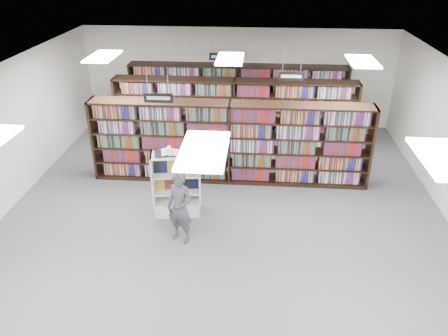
# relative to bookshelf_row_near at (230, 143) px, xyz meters

# --- Properties ---
(floor) EXTENTS (12.00, 12.00, 0.00)m
(floor) POSITION_rel_bookshelf_row_near_xyz_m (0.00, -2.00, -1.05)
(floor) COLOR #525257
(floor) RESTS_ON ground
(ceiling) EXTENTS (10.00, 12.00, 0.10)m
(ceiling) POSITION_rel_bookshelf_row_near_xyz_m (0.00, -2.00, 2.15)
(ceiling) COLOR white
(ceiling) RESTS_ON wall_back
(wall_back) EXTENTS (10.00, 0.10, 3.20)m
(wall_back) POSITION_rel_bookshelf_row_near_xyz_m (0.00, 4.00, 0.55)
(wall_back) COLOR white
(wall_back) RESTS_ON ground
(bookshelf_row_near) EXTENTS (7.00, 0.60, 2.10)m
(bookshelf_row_near) POSITION_rel_bookshelf_row_near_xyz_m (0.00, 0.00, 0.00)
(bookshelf_row_near) COLOR black
(bookshelf_row_near) RESTS_ON floor
(bookshelf_row_mid) EXTENTS (7.00, 0.60, 2.10)m
(bookshelf_row_mid) POSITION_rel_bookshelf_row_near_xyz_m (0.00, 2.00, 0.00)
(bookshelf_row_mid) COLOR black
(bookshelf_row_mid) RESTS_ON floor
(bookshelf_row_far) EXTENTS (7.00, 0.60, 2.10)m
(bookshelf_row_far) POSITION_rel_bookshelf_row_near_xyz_m (0.00, 3.70, 0.00)
(bookshelf_row_far) COLOR black
(bookshelf_row_far) RESTS_ON floor
(aisle_sign_left) EXTENTS (0.65, 0.02, 0.80)m
(aisle_sign_left) POSITION_rel_bookshelf_row_near_xyz_m (-1.50, -1.00, 1.48)
(aisle_sign_left) COLOR #B2B2B7
(aisle_sign_left) RESTS_ON ceiling
(aisle_sign_right) EXTENTS (0.65, 0.02, 0.80)m
(aisle_sign_right) POSITION_rel_bookshelf_row_near_xyz_m (1.50, 1.00, 1.48)
(aisle_sign_right) COLOR #B2B2B7
(aisle_sign_right) RESTS_ON ceiling
(aisle_sign_center) EXTENTS (0.65, 0.02, 0.80)m
(aisle_sign_center) POSITION_rel_bookshelf_row_near_xyz_m (-0.50, 3.00, 1.48)
(aisle_sign_center) COLOR #B2B2B7
(aisle_sign_center) RESTS_ON ceiling
(troffer_front_center) EXTENTS (0.60, 1.20, 0.04)m
(troffer_front_center) POSITION_rel_bookshelf_row_near_xyz_m (0.00, -5.00, 2.11)
(troffer_front_center) COLOR white
(troffer_front_center) RESTS_ON ceiling
(troffer_front_right) EXTENTS (0.60, 1.20, 0.04)m
(troffer_front_right) POSITION_rel_bookshelf_row_near_xyz_m (3.00, -5.00, 2.11)
(troffer_front_right) COLOR white
(troffer_front_right) RESTS_ON ceiling
(troffer_back_left) EXTENTS (0.60, 1.20, 0.04)m
(troffer_back_left) POSITION_rel_bookshelf_row_near_xyz_m (-3.00, 0.00, 2.11)
(troffer_back_left) COLOR white
(troffer_back_left) RESTS_ON ceiling
(troffer_back_center) EXTENTS (0.60, 1.20, 0.04)m
(troffer_back_center) POSITION_rel_bookshelf_row_near_xyz_m (0.00, 0.00, 2.11)
(troffer_back_center) COLOR white
(troffer_back_center) RESTS_ON ceiling
(troffer_back_right) EXTENTS (0.60, 1.20, 0.04)m
(troffer_back_right) POSITION_rel_bookshelf_row_near_xyz_m (3.00, 0.00, 2.11)
(troffer_back_right) COLOR white
(troffer_back_right) RESTS_ON ceiling
(endcap_display) EXTENTS (1.13, 0.67, 1.49)m
(endcap_display) POSITION_rel_bookshelf_row_near_xyz_m (-1.07, -1.65, -0.55)
(endcap_display) COLOR silver
(endcap_display) RESTS_ON floor
(open_book) EXTENTS (0.77, 0.56, 0.13)m
(open_book) POSITION_rel_bookshelf_row_near_xyz_m (-1.17, -1.66, 0.47)
(open_book) COLOR black
(open_book) RESTS_ON endcap_display
(shopper) EXTENTS (0.67, 0.57, 1.58)m
(shopper) POSITION_rel_bookshelf_row_near_xyz_m (-0.81, -2.70, -0.26)
(shopper) COLOR #504B56
(shopper) RESTS_ON floor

